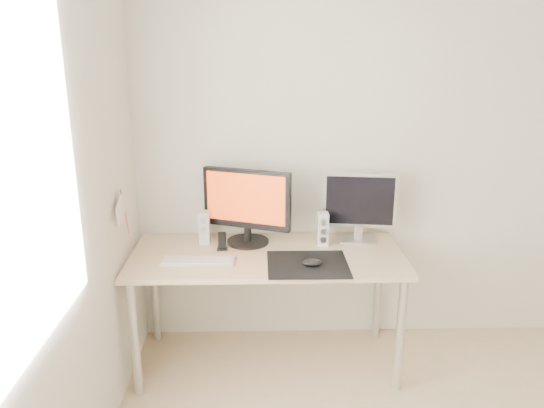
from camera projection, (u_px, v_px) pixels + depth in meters
name	position (u px, v px, depth m)	size (l,w,h in m)	color
wall_back	(413.00, 153.00, 3.34)	(3.50, 3.50, 0.00)	white
wall_left	(6.00, 270.00, 1.62)	(3.50, 3.50, 0.00)	white
mousepad	(308.00, 264.00, 2.96)	(0.45, 0.40, 0.00)	black
mouse	(312.00, 263.00, 2.93)	(0.11, 0.06, 0.04)	black
desk	(267.00, 266.00, 3.14)	(1.60, 0.70, 0.73)	#D1B587
main_monitor	(247.00, 204.00, 3.20)	(0.53, 0.34, 0.47)	black
second_monitor	(360.00, 204.00, 3.25)	(0.45, 0.19, 0.43)	silver
speaker_left	(204.00, 228.00, 3.25)	(0.07, 0.08, 0.21)	silver
speaker_right	(323.00, 229.00, 3.22)	(0.07, 0.08, 0.21)	silver
keyboard	(198.00, 261.00, 2.99)	(0.43, 0.14, 0.02)	#BBBBBD
phone_dock	(222.00, 244.00, 3.16)	(0.06, 0.05, 0.11)	black
pennant	(122.00, 210.00, 2.87)	(0.01, 0.23, 0.29)	#A57F54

